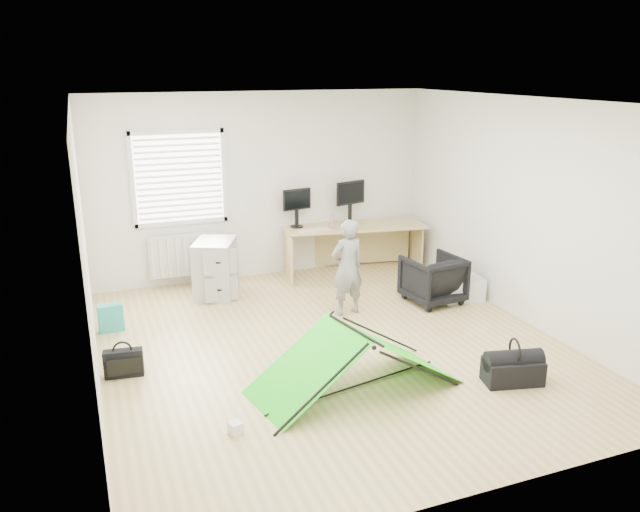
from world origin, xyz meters
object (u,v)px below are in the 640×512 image
object	(u,v)px
person	(347,267)
laptop_bag	(124,363)
office_chair	(433,279)
duffel_bag	(513,371)
monitor_right	(350,208)
filing_cabinet	(216,268)
thermos	(332,221)
desk	(354,249)
kite	(355,359)
storage_crate	(461,288)
monitor_left	(297,213)

from	to	relation	value
person	laptop_bag	size ratio (longest dim) A/B	3.21
office_chair	duffel_bag	distance (m)	2.28
monitor_right	duffel_bag	size ratio (longest dim) A/B	0.88
filing_cabinet	thermos	distance (m)	1.88
desk	laptop_bag	bearing A→B (deg)	-138.42
desk	duffel_bag	bearing A→B (deg)	-80.16
monitor_right	thermos	world-z (taller)	monitor_right
kite	thermos	bearing A→B (deg)	60.06
thermos	storage_crate	size ratio (longest dim) A/B	0.42
monitor_left	monitor_right	xyz separation A→B (m)	(0.83, -0.08, 0.03)
desk	filing_cabinet	bearing A→B (deg)	-163.59
laptop_bag	monitor_left	bearing A→B (deg)	50.42
kite	duffel_bag	bearing A→B (deg)	-28.68
monitor_right	office_chair	distance (m)	1.87
desk	duffel_bag	size ratio (longest dim) A/B	3.75
kite	person	bearing A→B (deg)	57.25
office_chair	kite	world-z (taller)	office_chair
filing_cabinet	duffel_bag	size ratio (longest dim) A/B	1.37
thermos	kite	world-z (taller)	thermos
office_chair	duffel_bag	xyz separation A→B (m)	(-0.41, -2.23, -0.20)
thermos	person	size ratio (longest dim) A/B	0.18
storage_crate	monitor_right	bearing A→B (deg)	116.92
filing_cabinet	duffel_bag	xyz separation A→B (m)	(2.24, -3.52, -0.27)
filing_cabinet	person	distance (m)	1.90
monitor_left	desk	bearing A→B (deg)	-23.87
person	kite	xyz separation A→B (m)	(-0.70, -1.80, -0.31)
monitor_right	kite	xyz separation A→B (m)	(-1.45, -3.46, -0.66)
person	storage_crate	bearing A→B (deg)	168.48
desk	monitor_left	world-z (taller)	monitor_left
monitor_right	thermos	size ratio (longest dim) A/B	2.20
laptop_bag	filing_cabinet	bearing A→B (deg)	63.45
desk	thermos	bearing A→B (deg)	-164.65
monitor_right	duffel_bag	bearing A→B (deg)	-104.07
duffel_bag	monitor_right	bearing A→B (deg)	104.03
desk	filing_cabinet	world-z (taller)	filing_cabinet
desk	filing_cabinet	distance (m)	2.21
thermos	laptop_bag	world-z (taller)	thermos
monitor_left	storage_crate	distance (m)	2.63
monitor_right	desk	bearing A→B (deg)	-95.77
monitor_right	person	distance (m)	1.86
filing_cabinet	office_chair	size ratio (longest dim) A/B	1.11
monitor_left	office_chair	world-z (taller)	monitor_left
filing_cabinet	storage_crate	xyz separation A→B (m)	(3.06, -1.34, -0.24)
desk	monitor_right	size ratio (longest dim) A/B	4.26
monitor_left	laptop_bag	bearing A→B (deg)	-147.81
monitor_left	storage_crate	size ratio (longest dim) A/B	0.81
laptop_bag	duffel_bag	bearing A→B (deg)	-14.87
filing_cabinet	laptop_bag	bearing A→B (deg)	-100.85
kite	office_chair	bearing A→B (deg)	30.94
kite	storage_crate	distance (m)	2.90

